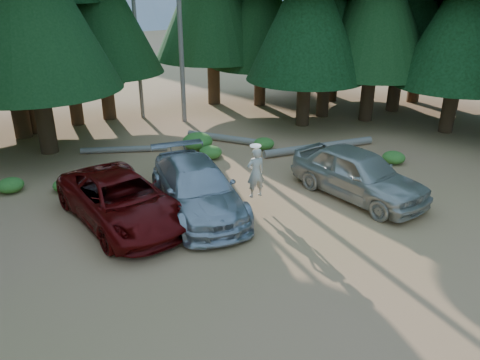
{
  "coord_description": "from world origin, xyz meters",
  "views": [
    {
      "loc": [
        -4.13,
        -9.44,
        6.94
      ],
      "look_at": [
        0.12,
        3.17,
        1.25
      ],
      "focal_mm": 35.0,
      "sensor_mm": 36.0,
      "label": 1
    }
  ],
  "objects_px": {
    "silver_minivan_center": "(197,188)",
    "log_right": "(319,147)",
    "red_pickup": "(121,200)",
    "frisbee_player": "(256,172)",
    "log_mid": "(225,138)",
    "log_left": "(124,149)",
    "silver_minivan_right": "(358,173)"
  },
  "relations": [
    {
      "from": "silver_minivan_center",
      "to": "silver_minivan_right",
      "type": "relative_size",
      "value": 1.09
    },
    {
      "from": "silver_minivan_center",
      "to": "log_left",
      "type": "distance_m",
      "value": 6.75
    },
    {
      "from": "silver_minivan_center",
      "to": "log_mid",
      "type": "height_order",
      "value": "silver_minivan_center"
    },
    {
      "from": "red_pickup",
      "to": "silver_minivan_center",
      "type": "relative_size",
      "value": 0.99
    },
    {
      "from": "red_pickup",
      "to": "log_mid",
      "type": "distance_m",
      "value": 8.44
    },
    {
      "from": "log_mid",
      "to": "silver_minivan_right",
      "type": "bearing_deg",
      "value": -28.06
    },
    {
      "from": "silver_minivan_center",
      "to": "log_mid",
      "type": "distance_m",
      "value": 7.15
    },
    {
      "from": "log_left",
      "to": "frisbee_player",
      "type": "bearing_deg",
      "value": -49.97
    },
    {
      "from": "frisbee_player",
      "to": "log_left",
      "type": "bearing_deg",
      "value": -68.88
    },
    {
      "from": "red_pickup",
      "to": "frisbee_player",
      "type": "height_order",
      "value": "frisbee_player"
    },
    {
      "from": "red_pickup",
      "to": "frisbee_player",
      "type": "xyz_separation_m",
      "value": [
        4.28,
        -0.31,
        0.47
      ]
    },
    {
      "from": "log_left",
      "to": "log_right",
      "type": "bearing_deg",
      "value": -4.83
    },
    {
      "from": "silver_minivan_right",
      "to": "log_left",
      "type": "relative_size",
      "value": 1.35
    },
    {
      "from": "red_pickup",
      "to": "silver_minivan_center",
      "type": "height_order",
      "value": "silver_minivan_center"
    },
    {
      "from": "silver_minivan_center",
      "to": "log_left",
      "type": "height_order",
      "value": "silver_minivan_center"
    },
    {
      "from": "log_right",
      "to": "red_pickup",
      "type": "bearing_deg",
      "value": -158.52
    },
    {
      "from": "log_left",
      "to": "red_pickup",
      "type": "bearing_deg",
      "value": -83.71
    },
    {
      "from": "log_left",
      "to": "log_mid",
      "type": "xyz_separation_m",
      "value": [
        4.63,
        0.0,
        0.03
      ]
    },
    {
      "from": "red_pickup",
      "to": "log_left",
      "type": "xyz_separation_m",
      "value": [
        0.69,
        6.52,
        -0.62
      ]
    },
    {
      "from": "silver_minivan_right",
      "to": "log_mid",
      "type": "height_order",
      "value": "silver_minivan_right"
    },
    {
      "from": "silver_minivan_right",
      "to": "log_left",
      "type": "height_order",
      "value": "silver_minivan_right"
    },
    {
      "from": "red_pickup",
      "to": "silver_minivan_center",
      "type": "distance_m",
      "value": 2.4
    },
    {
      "from": "frisbee_player",
      "to": "log_right",
      "type": "bearing_deg",
      "value": -143.59
    },
    {
      "from": "frisbee_player",
      "to": "log_mid",
      "type": "relative_size",
      "value": 0.46
    },
    {
      "from": "log_right",
      "to": "silver_minivan_center",
      "type": "bearing_deg",
      "value": -151.28
    },
    {
      "from": "log_mid",
      "to": "log_left",
      "type": "bearing_deg",
      "value": -137.75
    },
    {
      "from": "silver_minivan_right",
      "to": "frisbee_player",
      "type": "height_order",
      "value": "frisbee_player"
    },
    {
      "from": "frisbee_player",
      "to": "log_left",
      "type": "relative_size",
      "value": 0.47
    },
    {
      "from": "silver_minivan_center",
      "to": "log_right",
      "type": "xyz_separation_m",
      "value": [
        6.49,
        3.97,
        -0.62
      ]
    },
    {
      "from": "silver_minivan_center",
      "to": "log_right",
      "type": "relative_size",
      "value": 1.02
    },
    {
      "from": "red_pickup",
      "to": "silver_minivan_center",
      "type": "xyz_separation_m",
      "value": [
        2.4,
        0.03,
        0.04
      ]
    },
    {
      "from": "silver_minivan_right",
      "to": "frisbee_player",
      "type": "relative_size",
      "value": 2.84
    }
  ]
}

